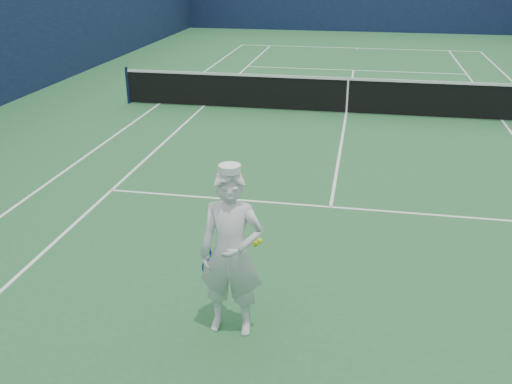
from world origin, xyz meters
TOP-DOWN VIEW (x-y plane):
  - ground at (0.00, 0.00)m, footprint 80.00×80.00m
  - court_markings at (0.00, 0.00)m, footprint 11.03×23.83m
  - windscreen_fence at (0.00, 0.00)m, footprint 20.12×36.12m
  - tennis_net at (0.00, 0.00)m, footprint 12.88×0.09m
  - tennis_player at (-0.92, -10.13)m, footprint 0.80×0.49m

SIDE VIEW (x-z plane):
  - ground at x=0.00m, z-range 0.00..0.00m
  - court_markings at x=0.00m, z-range 0.00..0.01m
  - tennis_net at x=0.00m, z-range 0.02..1.09m
  - tennis_player at x=-0.92m, z-range -0.02..2.05m
  - windscreen_fence at x=0.00m, z-range 0.00..4.00m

